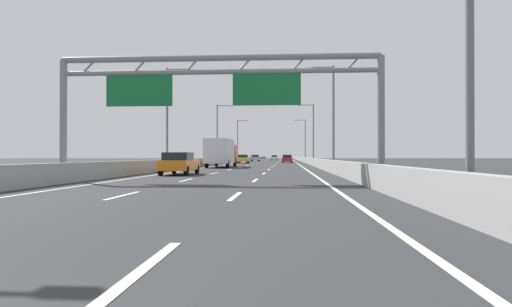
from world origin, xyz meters
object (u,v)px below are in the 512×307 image
(streetlamp_left_far, at_px, (219,130))
(box_truck, at_px, (221,152))
(green_car, at_px, (287,158))
(blue_car, at_px, (287,158))
(streetlamp_right_distant, at_px, (304,138))
(orange_car, at_px, (179,163))
(sign_gantry, at_px, (215,85))
(streetlamp_right_far, at_px, (312,130))
(silver_car, at_px, (255,158))
(streetlamp_left_mid, at_px, (170,112))
(streetlamp_right_mid, at_px, (331,111))
(white_car, at_px, (274,158))
(streetlamp_left_distant, at_px, (239,138))
(red_car, at_px, (287,159))
(yellow_car, at_px, (243,159))

(streetlamp_left_far, relative_size, box_truck, 1.07)
(green_car, bearing_deg, blue_car, -89.43)
(streetlamp_right_distant, distance_m, orange_car, 72.64)
(box_truck, bearing_deg, orange_car, -89.92)
(sign_gantry, xyz_separation_m, streetlamp_left_far, (-7.28, 48.83, 0.58))
(orange_car, height_order, box_truck, box_truck)
(streetlamp_right_far, xyz_separation_m, silver_car, (-11.30, 32.67, -4.62))
(sign_gantry, height_order, streetlamp_right_distant, streetlamp_right_distant)
(sign_gantry, height_order, silver_car, sign_gantry)
(sign_gantry, relative_size, streetlamp_left_mid, 1.73)
(streetlamp_left_mid, bearing_deg, streetlamp_right_mid, 0.00)
(streetlamp_left_mid, xyz_separation_m, box_truck, (3.67, 7.94, -3.71))
(blue_car, height_order, white_car, white_car)
(streetlamp_left_far, relative_size, green_car, 2.23)
(streetlamp_left_distant, height_order, green_car, streetlamp_left_distant)
(streetlamp_left_distant, xyz_separation_m, white_car, (7.44, 27.34, -4.65))
(streetlamp_left_distant, relative_size, red_car, 2.09)
(sign_gantry, height_order, white_car, sign_gantry)
(streetlamp_left_mid, height_order, streetlamp_right_distant, same)
(streetlamp_right_distant, relative_size, green_car, 2.23)
(streetlamp_right_mid, xyz_separation_m, box_truck, (-11.27, 7.94, -3.71))
(streetlamp_right_mid, bearing_deg, streetlamp_left_far, 116.37)
(streetlamp_right_mid, relative_size, streetlamp_left_distant, 1.00)
(blue_car, bearing_deg, streetlamp_right_far, -81.38)
(streetlamp_left_mid, height_order, orange_car, streetlamp_left_mid)
(streetlamp_left_distant, xyz_separation_m, streetlamp_right_distant, (14.93, 0.00, 0.00))
(orange_car, bearing_deg, white_car, 87.83)
(box_truck, bearing_deg, white_car, 87.28)
(streetlamp_left_distant, distance_m, silver_car, 6.40)
(blue_car, bearing_deg, yellow_car, -108.96)
(white_car, height_order, box_truck, box_truck)
(yellow_car, relative_size, red_car, 0.97)
(yellow_car, bearing_deg, blue_car, 71.04)
(blue_car, bearing_deg, streetlamp_right_mid, -86.06)
(streetlamp_right_distant, bearing_deg, streetlamp_right_mid, -90.00)
(streetlamp_left_mid, height_order, streetlamp_right_mid, same)
(streetlamp_left_far, xyz_separation_m, yellow_car, (3.65, 3.30, -4.65))
(streetlamp_left_distant, distance_m, white_car, 28.71)
(sign_gantry, distance_m, streetlamp_right_distant, 79.33)
(streetlamp_left_mid, distance_m, orange_car, 12.81)
(streetlamp_right_far, height_order, orange_car, streetlamp_right_far)
(streetlamp_left_mid, bearing_deg, streetlamp_right_distant, 76.08)
(box_truck, bearing_deg, silver_car, 90.03)
(orange_car, height_order, red_car, orange_car)
(streetlamp_left_distant, bearing_deg, silver_car, 35.00)
(streetlamp_left_distant, bearing_deg, yellow_car, -82.25)
(streetlamp_right_distant, xyz_separation_m, white_car, (-7.49, 27.34, -4.65))
(box_truck, bearing_deg, streetlamp_left_mid, -114.77)
(streetlamp_right_mid, bearing_deg, red_car, 95.52)
(silver_car, xyz_separation_m, white_car, (3.81, 24.79, -0.04))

